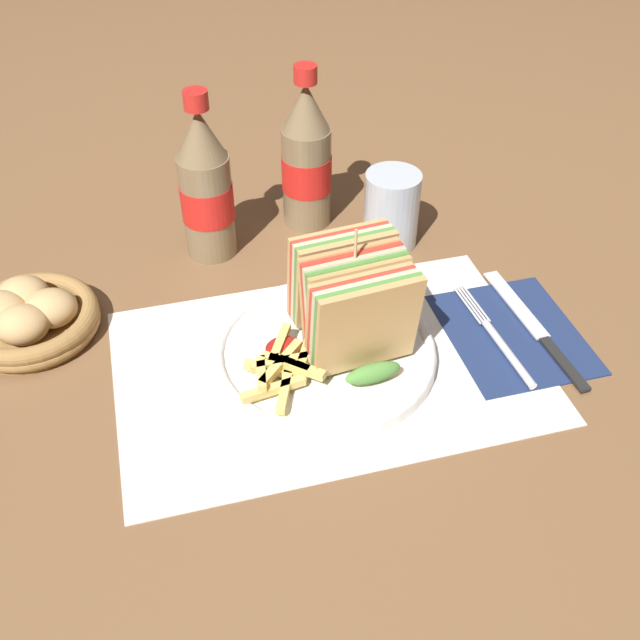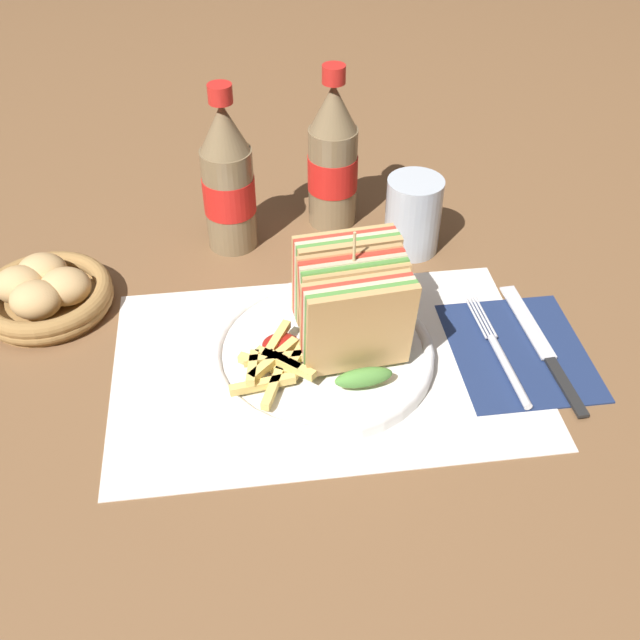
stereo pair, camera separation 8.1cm
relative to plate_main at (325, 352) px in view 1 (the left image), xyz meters
The scene contains 13 objects.
ground_plane 0.02m from the plate_main, 113.51° to the left, with size 4.00×4.00×0.00m, color brown.
placemat 0.01m from the plate_main, 84.77° to the right, with size 0.46×0.30×0.00m.
plate_main is the anchor object (origin of this frame).
club_sandwich 0.07m from the plate_main, ahead, with size 0.12×0.16×0.15m.
fries_pile 0.07m from the plate_main, 149.13° to the right, with size 0.09×0.12×0.02m.
ketchup_blob 0.05m from the plate_main, behind, with size 0.04×0.03×0.01m.
napkin 0.22m from the plate_main, ahead, with size 0.15×0.18×0.00m.
fork 0.20m from the plate_main, ahead, with size 0.02×0.18×0.01m.
knife 0.24m from the plate_main, ahead, with size 0.03×0.21×0.00m.
coke_bottle_near 0.27m from the plate_main, 110.30° to the left, with size 0.07×0.07×0.22m.
coke_bottle_far 0.29m from the plate_main, 79.70° to the left, with size 0.07×0.07×0.22m.
glass_near 0.24m from the plate_main, 53.97° to the left, with size 0.07×0.07×0.10m.
bread_basket 0.34m from the plate_main, 157.35° to the left, with size 0.15×0.15×0.06m.
Camera 1 is at (-0.15, -0.59, 0.57)m, focal length 42.00 mm.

